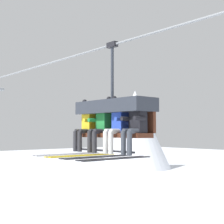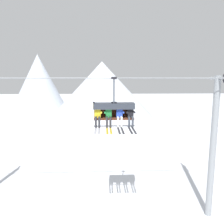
% 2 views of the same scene
% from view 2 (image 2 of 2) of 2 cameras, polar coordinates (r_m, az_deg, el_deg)
% --- Properties ---
extents(ground_plane, '(200.00, 200.00, 0.00)m').
position_cam_2_polar(ground_plane, '(14.55, -5.13, -25.83)').
color(ground_plane, silver).
extents(mountain_peak_central, '(14.65, 14.65, 14.68)m').
position_cam_2_polar(mountain_peak_central, '(65.65, -18.61, 7.71)').
color(mountain_peak_central, silver).
rests_on(mountain_peak_central, ground_plane).
extents(mountain_peak_east, '(22.19, 22.19, 11.74)m').
position_cam_2_polar(mountain_peak_east, '(48.53, -2.60, 6.13)').
color(mountain_peak_east, silver).
rests_on(mountain_peak_east, ground_plane).
extents(lift_tower_far, '(0.36, 1.88, 8.55)m').
position_cam_2_polar(lift_tower_far, '(14.07, 24.93, -7.78)').
color(lift_tower_far, gray).
rests_on(lift_tower_far, ground_plane).
extents(lift_cable, '(17.49, 0.05, 0.05)m').
position_cam_2_polar(lift_cable, '(11.21, -9.51, 8.74)').
color(lift_cable, gray).
extents(chairlift_chair, '(2.11, 0.74, 2.49)m').
position_cam_2_polar(chairlift_chair, '(11.33, 0.49, 0.93)').
color(chairlift_chair, '#512819').
extents(skier_yellow, '(0.48, 1.70, 1.34)m').
position_cam_2_polar(skier_yellow, '(11.15, -3.82, -0.66)').
color(skier_yellow, yellow).
extents(skier_green, '(0.48, 1.70, 1.34)m').
position_cam_2_polar(skier_green, '(11.15, -0.89, -0.64)').
color(skier_green, '#23843D').
extents(skier_blue, '(0.48, 1.70, 1.34)m').
position_cam_2_polar(skier_blue, '(11.18, 1.97, -0.62)').
color(skier_blue, '#2847B7').
extents(skier_black, '(0.46, 1.70, 1.23)m').
position_cam_2_polar(skier_black, '(11.23, 4.85, -0.70)').
color(skier_black, black).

